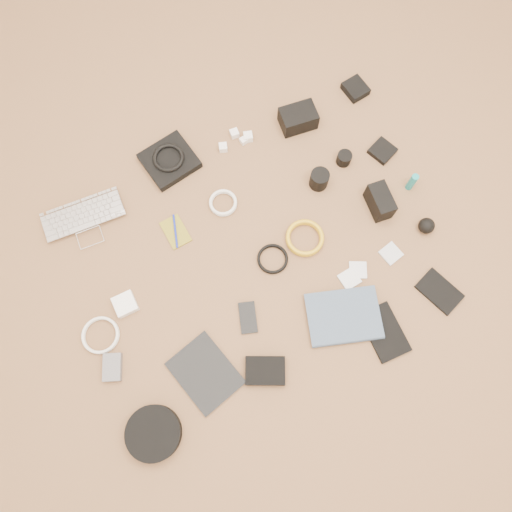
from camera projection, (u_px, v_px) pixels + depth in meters
name	position (u px, v px, depth m)	size (l,w,h in m)	color
laptop	(87.00, 225.00, 1.85)	(0.30, 0.21, 0.02)	silver
headphone_pouch	(170.00, 161.00, 1.92)	(0.19, 0.18, 0.03)	black
headphones	(168.00, 158.00, 1.90)	(0.12, 0.12, 0.02)	black
charger_a	(223.00, 147.00, 1.94)	(0.03, 0.03, 0.03)	white
charger_b	(234.00, 133.00, 1.96)	(0.03, 0.03, 0.03)	white
charger_c	(244.00, 141.00, 1.95)	(0.03, 0.03, 0.02)	white
charger_d	(248.00, 137.00, 1.95)	(0.03, 0.03, 0.03)	white
dslr_camera	(298.00, 118.00, 1.95)	(0.14, 0.10, 0.08)	black
lens_pouch	(355.00, 89.00, 2.02)	(0.08, 0.09, 0.03)	black
notebook_olive	(176.00, 232.00, 1.85)	(0.08, 0.12, 0.01)	olive
pen_blue	(175.00, 231.00, 1.85)	(0.01, 0.01, 0.13)	#1523B2
cable_white_a	(223.00, 204.00, 1.88)	(0.11, 0.11, 0.01)	white
lens_a	(319.00, 179.00, 1.88)	(0.07, 0.07, 0.08)	black
lens_b	(344.00, 158.00, 1.92)	(0.06, 0.06, 0.05)	black
card_reader	(382.00, 151.00, 1.94)	(0.09, 0.09, 0.02)	black
power_brick	(125.00, 304.00, 1.76)	(0.08, 0.08, 0.03)	white
cable_white_b	(101.00, 335.00, 1.74)	(0.13, 0.13, 0.01)	white
cable_black	(273.00, 259.00, 1.82)	(0.11, 0.11, 0.01)	black
cable_yellow	(305.00, 239.00, 1.84)	(0.14, 0.14, 0.02)	gold
flash	(380.00, 202.00, 1.84)	(0.07, 0.12, 0.09)	black
lens_cleaner	(412.00, 182.00, 1.86)	(0.03, 0.03, 0.09)	teal
battery_charger	(112.00, 367.00, 1.70)	(0.06, 0.09, 0.03)	slate
tablet	(205.00, 373.00, 1.70)	(0.18, 0.23, 0.01)	black
phone	(248.00, 318.00, 1.76)	(0.06, 0.11, 0.01)	black
filter_case_left	(349.00, 279.00, 1.80)	(0.07, 0.07, 0.01)	silver
filter_case_mid	(358.00, 270.00, 1.81)	(0.06, 0.06, 0.01)	silver
filter_case_right	(391.00, 254.00, 1.83)	(0.07, 0.07, 0.01)	silver
air_blower	(426.00, 226.00, 1.83)	(0.06, 0.06, 0.06)	black
headphone_case	(154.00, 433.00, 1.63)	(0.18, 0.18, 0.05)	black
drive_case	(265.00, 371.00, 1.69)	(0.13, 0.10, 0.03)	black
paperback	(348.00, 343.00, 1.72)	(0.19, 0.25, 0.03)	#3E516A
notebook_black_a	(384.00, 332.00, 1.74)	(0.12, 0.19, 0.01)	black
notebook_black_b	(439.00, 291.00, 1.78)	(0.10, 0.15, 0.01)	black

